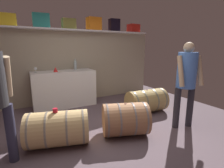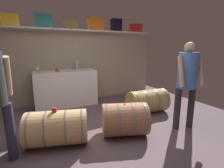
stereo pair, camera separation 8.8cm
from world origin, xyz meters
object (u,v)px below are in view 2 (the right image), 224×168
object	(u,v)px
wine_barrel_near	(57,128)
winemaker_pouring	(187,77)
wine_glass	(37,69)
toolcase_olive	(71,24)
wine_barrel_flank	(148,101)
toolcase_orange	(96,24)
toolcase_black	(116,25)
wine_bottle_clear	(77,64)
toolcase_red	(136,28)
wine_barrel_far	(125,119)
tasting_cup	(54,110)
toolcase_teal	(43,21)
red_funnel	(57,69)
toolcase_yellow	(10,21)
work_cabinet	(66,88)

from	to	relation	value
wine_barrel_near	winemaker_pouring	xyz separation A→B (m)	(2.29, -0.47, 0.72)
wine_glass	winemaker_pouring	world-z (taller)	winemaker_pouring
toolcase_olive	wine_barrel_flank	xyz separation A→B (m)	(1.38, -1.60, -1.86)
toolcase_orange	wine_barrel_near	distance (m)	3.18
toolcase_olive	toolcase_black	bearing A→B (deg)	0.46
wine_glass	toolcase_black	bearing A→B (deg)	4.27
wine_bottle_clear	toolcase_red	bearing A→B (deg)	1.78
wine_barrel_far	toolcase_black	bearing A→B (deg)	85.11
toolcase_olive	wine_barrel_near	xyz separation A→B (m)	(-0.77, -2.08, -1.86)
winemaker_pouring	wine_barrel_near	bearing A→B (deg)	2.70
tasting_cup	winemaker_pouring	size ratio (longest dim) A/B	0.05
toolcase_teal	toolcase_orange	world-z (taller)	toolcase_orange
toolcase_teal	wine_bottle_clear	world-z (taller)	toolcase_teal
wine_barrel_near	red_funnel	bearing A→B (deg)	95.74
wine_bottle_clear	tasting_cup	bearing A→B (deg)	-114.05
toolcase_orange	wine_glass	distance (m)	1.99
toolcase_black	toolcase_red	world-z (taller)	toolcase_black
toolcase_yellow	toolcase_red	distance (m)	3.44
wine_bottle_clear	wine_glass	size ratio (longest dim) A/B	2.29
toolcase_yellow	wine_barrel_flank	size ratio (longest dim) A/B	0.38
toolcase_orange	wine_glass	bearing A→B (deg)	-176.83
toolcase_black	red_funnel	distance (m)	2.19
toolcase_black	wine_glass	size ratio (longest dim) A/B	2.79
toolcase_orange	tasting_cup	distance (m)	3.02
toolcase_orange	wine_bottle_clear	distance (m)	1.26
toolcase_black	toolcase_red	distance (m)	0.69
toolcase_black	toolcase_red	bearing A→B (deg)	4.58
toolcase_red	wine_glass	xyz separation A→B (m)	(-2.96, -0.17, -1.10)
wine_barrel_near	winemaker_pouring	bearing A→B (deg)	4.16
wine_glass	winemaker_pouring	distance (m)	3.40
toolcase_orange	winemaker_pouring	bearing A→B (deg)	-75.15
work_cabinet	toolcase_yellow	bearing A→B (deg)	169.43
toolcase_red	toolcase_yellow	bearing A→B (deg)	175.57
toolcase_yellow	toolcase_orange	distance (m)	2.09
toolcase_yellow	toolcase_black	bearing A→B (deg)	-3.48
toolcase_red	tasting_cup	size ratio (longest dim) A/B	4.56
work_cabinet	wine_barrel_flank	size ratio (longest dim) A/B	1.65
toolcase_red	work_cabinet	xyz separation A→B (m)	(-2.31, -0.21, -1.66)
work_cabinet	red_funnel	size ratio (longest dim) A/B	12.71
wine_bottle_clear	winemaker_pouring	distance (m)	2.86
toolcase_black	wine_barrel_far	xyz separation A→B (m)	(-1.01, -2.29, -1.89)
toolcase_olive	red_funnel	world-z (taller)	toolcase_olive
toolcase_black	toolcase_teal	bearing A→B (deg)	-175.42
toolcase_teal	work_cabinet	distance (m)	1.76
wine_glass	wine_barrel_far	size ratio (longest dim) A/B	0.14
wine_barrel_flank	wine_bottle_clear	bearing A→B (deg)	132.46
toolcase_teal	toolcase_yellow	bearing A→B (deg)	-177.77
wine_bottle_clear	toolcase_teal	bearing A→B (deg)	175.58
tasting_cup	work_cabinet	bearing A→B (deg)	74.03
wine_barrel_far	tasting_cup	world-z (taller)	tasting_cup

